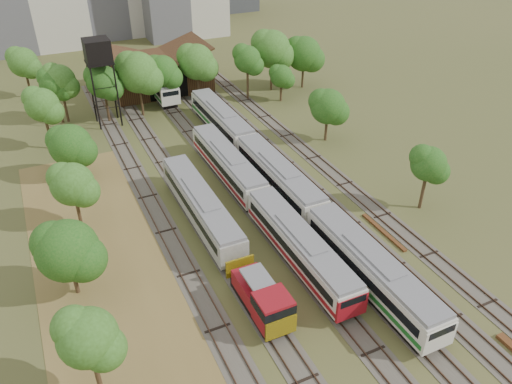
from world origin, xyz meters
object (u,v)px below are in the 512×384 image
railcar_green_set (279,178)px  shunter_locomotive (264,301)px  water_tower (98,53)px  railcar_red_set (260,201)px

railcar_green_set → shunter_locomotive: bearing=-121.1°
railcar_green_set → shunter_locomotive: size_ratio=6.43×
water_tower → shunter_locomotive: bearing=-85.0°
shunter_locomotive → water_tower: bearing=95.0°
railcar_green_set → water_tower: size_ratio=4.19×
railcar_red_set → shunter_locomotive: size_ratio=4.27×
railcar_green_set → shunter_locomotive: railcar_green_set is taller
railcar_red_set → water_tower: bearing=107.7°
shunter_locomotive → railcar_green_set: bearing=58.9°
shunter_locomotive → water_tower: size_ratio=0.65×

